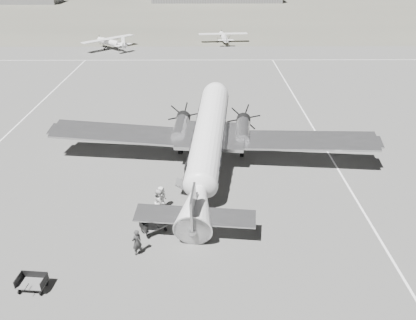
% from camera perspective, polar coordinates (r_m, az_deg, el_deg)
% --- Properties ---
extents(ground, '(260.00, 260.00, 0.00)m').
position_cam_1_polar(ground, '(29.65, -2.66, -5.03)').
color(ground, slate).
rests_on(ground, ground).
extents(taxi_line_right, '(0.15, 80.00, 0.01)m').
position_cam_1_polar(taxi_line_right, '(31.53, 19.77, -4.65)').
color(taxi_line_right, white).
rests_on(taxi_line_right, ground).
extents(taxi_line_left, '(0.15, 60.00, 0.01)m').
position_cam_1_polar(taxi_line_left, '(42.95, -26.94, 2.69)').
color(taxi_line_left, white).
rests_on(taxi_line_left, ground).
extents(taxi_line_horizon, '(90.00, 0.15, 0.01)m').
position_cam_1_polar(taxi_line_horizon, '(66.87, -1.44, 13.88)').
color(taxi_line_horizon, white).
rests_on(taxi_line_horizon, ground).
extents(grass_infield, '(260.00, 90.00, 0.01)m').
position_cam_1_polar(grass_infield, '(120.98, -1.00, 20.15)').
color(grass_infield, '#646254').
rests_on(grass_infield, ground).
extents(dc3_airliner, '(29.08, 21.66, 5.19)m').
position_cam_1_polar(dc3_airliner, '(31.32, -0.02, 2.34)').
color(dc3_airliner, silver).
rests_on(dc3_airliner, ground).
extents(light_plane_left, '(13.13, 13.19, 2.13)m').
position_cam_1_polar(light_plane_left, '(75.99, -13.55, 15.67)').
color(light_plane_left, white).
rests_on(light_plane_left, ground).
extents(light_plane_right, '(9.88, 8.29, 1.92)m').
position_cam_1_polar(light_plane_right, '(79.59, 2.17, 16.83)').
color(light_plane_right, white).
rests_on(light_plane_right, ground).
extents(baggage_cart_near, '(2.00, 1.87, 0.92)m').
position_cam_1_polar(baggage_cart_near, '(26.12, -7.66, -9.14)').
color(baggage_cart_near, slate).
rests_on(baggage_cart_near, ground).
extents(baggage_cart_far, '(1.62, 1.22, 0.86)m').
position_cam_1_polar(baggage_cart_far, '(24.03, -23.50, -15.61)').
color(baggage_cart_far, slate).
rests_on(baggage_cart_far, ground).
extents(ground_crew, '(0.74, 0.72, 1.71)m').
position_cam_1_polar(ground_crew, '(24.36, -9.97, -11.32)').
color(ground_crew, '#2C2C2C').
rests_on(ground_crew, ground).
extents(ramp_agent, '(0.73, 0.94, 1.92)m').
position_cam_1_polar(ramp_agent, '(27.42, -6.82, -5.82)').
color(ramp_agent, silver).
rests_on(ramp_agent, ground).
extents(passenger, '(0.84, 1.00, 1.74)m').
position_cam_1_polar(passenger, '(27.96, -6.56, -5.31)').
color(passenger, silver).
rests_on(passenger, ground).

